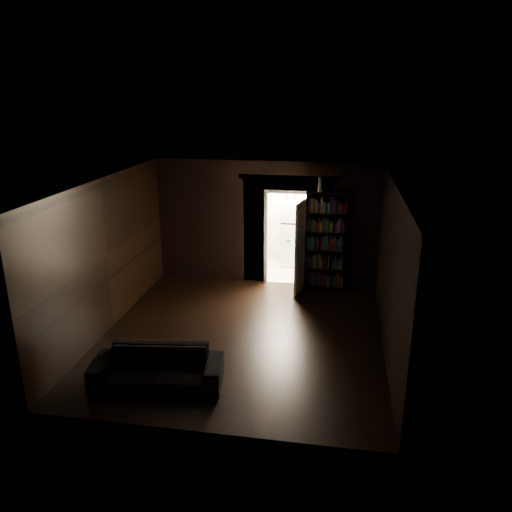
# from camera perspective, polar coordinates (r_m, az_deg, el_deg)

# --- Properties ---
(ground) EXTENTS (5.50, 5.50, 0.00)m
(ground) POSITION_cam_1_polar(r_m,az_deg,el_deg) (9.22, -1.56, -9.05)
(ground) COLOR black
(ground) RESTS_ON ground
(room_walls) EXTENTS (5.02, 5.61, 2.84)m
(room_walls) POSITION_cam_1_polar(r_m,az_deg,el_deg) (9.59, -0.47, 2.87)
(room_walls) COLOR black
(room_walls) RESTS_ON ground
(kitchen_alcove) EXTENTS (2.20, 1.80, 2.60)m
(kitchen_alcove) POSITION_cam_1_polar(r_m,az_deg,el_deg) (12.32, 4.15, 4.09)
(kitchen_alcove) COLOR beige
(kitchen_alcove) RESTS_ON ground
(sofa) EXTENTS (2.03, 1.07, 0.75)m
(sofa) POSITION_cam_1_polar(r_m,az_deg,el_deg) (7.78, -11.27, -11.86)
(sofa) COLOR black
(sofa) RESTS_ON ground
(bookshelf) EXTENTS (0.95, 0.54, 2.20)m
(bookshelf) POSITION_cam_1_polar(r_m,az_deg,el_deg) (11.07, 7.96, 1.70)
(bookshelf) COLOR black
(bookshelf) RESTS_ON ground
(refrigerator) EXTENTS (0.94, 0.90, 1.65)m
(refrigerator) POSITION_cam_1_polar(r_m,az_deg,el_deg) (12.65, 4.62, 2.64)
(refrigerator) COLOR white
(refrigerator) RESTS_ON ground
(door) EXTENTS (0.25, 0.84, 2.05)m
(door) POSITION_cam_1_polar(r_m,az_deg,el_deg) (10.85, 5.26, 1.05)
(door) COLOR white
(door) RESTS_ON ground
(figurine) EXTENTS (0.14, 0.14, 0.33)m
(figurine) POSITION_cam_1_polar(r_m,az_deg,el_deg) (10.74, 7.30, 8.17)
(figurine) COLOR white
(figurine) RESTS_ON bookshelf
(bottles) EXTENTS (0.66, 0.21, 0.27)m
(bottles) POSITION_cam_1_polar(r_m,az_deg,el_deg) (12.42, 4.45, 6.91)
(bottles) COLOR black
(bottles) RESTS_ON refrigerator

